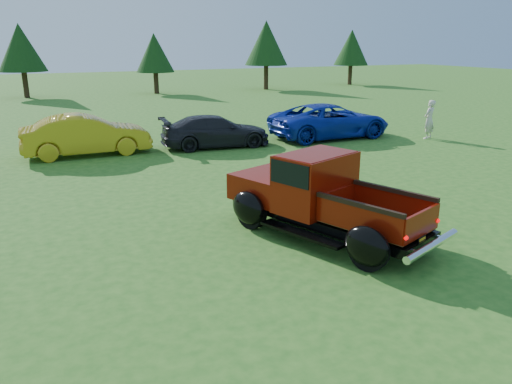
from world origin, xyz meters
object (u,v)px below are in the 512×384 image
Objects in this scene: show_car_yellow at (86,135)px; show_car_grey at (216,131)px; pickup_truck at (315,195)px; tree_mid_right at (155,53)px; show_car_blue at (330,121)px; spectator at (429,120)px; tree_mid_left at (21,48)px; tree_east at (266,43)px; tree_far_east at (351,48)px.

show_car_yellow is 1.05× the size of show_car_grey.
pickup_truck is 10.22m from show_car_yellow.
show_car_blue is at bearing -84.51° from tree_mid_right.
show_car_grey is (1.23, 9.10, -0.21)m from pickup_truck.
tree_mid_right is 1.02× the size of show_car_yellow.
tree_mid_left is at bearing -80.31° from spectator.
pickup_truck is 1.12× the size of show_car_yellow.
show_car_grey is 8.70m from spectator.
pickup_truck reaches higher than show_car_blue.
tree_east is at bearing -4.76° from tree_mid_left.
show_car_yellow is at bearing -85.91° from tree_mid_left.
tree_east is 1.08× the size of show_car_blue.
tree_far_east is (9.00, 1.00, -0.41)m from tree_east.
tree_east is at bearing -3.18° from tree_mid_right.
tree_far_east reaches higher than show_car_yellow.
show_car_yellow is 2.73× the size of spectator.
pickup_truck reaches higher than spectator.
tree_far_east is at bearing 1.59° from tree_mid_right.
spectator is (14.50, -23.69, -2.60)m from tree_mid_left.
tree_mid_left is 9.06m from tree_mid_right.
tree_far_east reaches higher than spectator.
tree_mid_left is 1.16× the size of show_car_yellow.
tree_mid_right is at bearing -6.34° from tree_mid_left.
tree_mid_right is at bearing 176.82° from tree_east.
tree_mid_left reaches higher than tree_far_east.
show_car_blue is at bearing 34.93° from pickup_truck.
tree_mid_right is 20.89m from show_car_grey.
spectator is (8.43, -2.14, 0.19)m from show_car_grey.
tree_mid_left is 31.13m from pickup_truck.
pickup_truck is (4.84, -30.64, -2.58)m from tree_mid_left.
pickup_truck is at bearing 13.97° from spectator.
show_car_grey is at bearing -36.06° from spectator.
tree_east is at bearing -24.69° from show_car_grey.
tree_east is 32.10m from pickup_truck.
show_car_grey is at bearing -120.76° from tree_east.
tree_mid_right reaches higher than pickup_truck.
show_car_grey is 0.81× the size of show_car_blue.
tree_mid_right reaches higher than show_car_grey.
pickup_truck is 1.18× the size of show_car_grey.
tree_far_east reaches higher than pickup_truck.
tree_far_east is 0.99× the size of pickup_truck.
pickup_truck reaches higher than show_car_grey.
tree_east is 1.32× the size of show_car_grey.
pickup_truck is (-13.16, -29.14, -2.86)m from tree_east.
spectator is at bearing -100.93° from show_car_yellow.
tree_mid_left reaches higher than show_car_grey.
show_car_blue is (9.50, -0.80, -0.01)m from show_car_yellow.
spectator is (3.50, -1.91, 0.09)m from show_car_blue.
tree_east is 3.44× the size of spectator.
spectator is at bearing -98.21° from show_car_grey.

